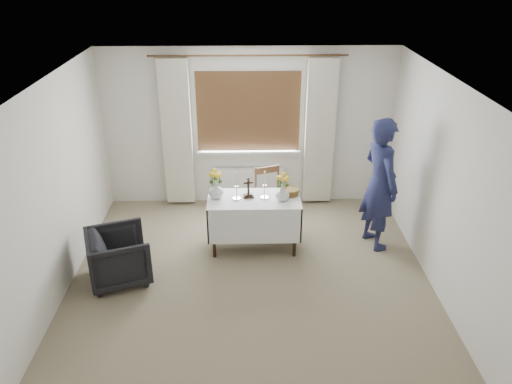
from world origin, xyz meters
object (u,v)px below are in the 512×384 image
flower_vase_left (216,190)px  wooden_cross (248,187)px  armchair (119,256)px  wooden_chair (271,199)px  altar_table (254,223)px  person (380,184)px  flower_vase_right (282,193)px

flower_vase_left → wooden_cross: bearing=-0.1°
wooden_cross → armchair: bearing=-164.7°
wooden_chair → flower_vase_left: size_ratio=4.17×
altar_table → wooden_cross: bearing=153.7°
person → wooden_cross: person is taller
armchair → flower_vase_right: flower_vase_right is taller
wooden_cross → flower_vase_right: 0.46m
wooden_chair → wooden_cross: size_ratio=3.12×
flower_vase_left → flower_vase_right: size_ratio=1.09×
wooden_cross → flower_vase_left: (-0.43, 0.00, -0.04)m
person → flower_vase_left: size_ratio=8.58×
armchair → wooden_chair: bearing=-75.3°
armchair → altar_table: bearing=-86.4°
wooden_cross → flower_vase_right: size_ratio=1.46×
person → flower_vase_right: person is taller
person → flower_vase_left: (-2.19, -0.03, -0.05)m
wooden_chair → altar_table: bearing=-131.3°
flower_vase_left → armchair: bearing=-147.6°
altar_table → flower_vase_left: (-0.51, 0.04, 0.49)m
wooden_chair → flower_vase_right: flower_vase_right is taller
altar_table → person: person is taller
wooden_cross → flower_vase_right: bearing=-21.2°
armchair → wooden_cross: (1.62, 0.75, 0.57)m
wooden_chair → person: bearing=-38.4°
altar_table → person: 1.77m
altar_table → armchair: altar_table is taller
altar_table → wooden_chair: bearing=66.6°
person → wooden_cross: bearing=72.6°
person → flower_vase_right: (-1.32, -0.12, -0.06)m
person → flower_vase_right: size_ratio=9.37×
wooden_chair → person: person is taller
wooden_chair → flower_vase_right: bearing=-98.2°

